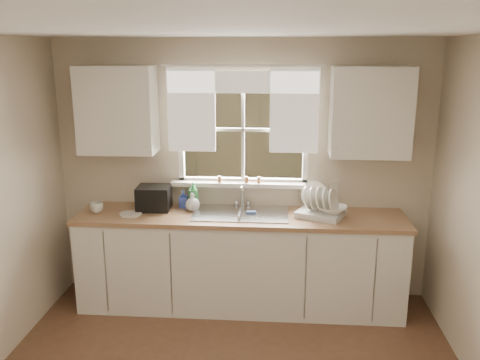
# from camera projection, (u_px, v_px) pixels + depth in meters

# --- Properties ---
(room_walls) EXTENTS (3.62, 4.02, 2.50)m
(room_walls) POSITION_uv_depth(u_px,v_px,m) (217.00, 256.00, 2.92)
(room_walls) COLOR beige
(room_walls) RESTS_ON ground
(ceiling) EXTENTS (3.60, 4.00, 0.02)m
(ceiling) POSITION_uv_depth(u_px,v_px,m) (216.00, 28.00, 2.67)
(ceiling) COLOR silver
(ceiling) RESTS_ON room_walls
(window) EXTENTS (1.38, 0.16, 1.06)m
(window) POSITION_uv_depth(u_px,v_px,m) (243.00, 147.00, 4.85)
(window) COLOR white
(window) RESTS_ON room_walls
(curtains) EXTENTS (1.50, 0.03, 0.81)m
(curtains) POSITION_uv_depth(u_px,v_px,m) (242.00, 100.00, 4.69)
(curtains) COLOR white
(curtains) RESTS_ON room_walls
(base_cabinets) EXTENTS (3.00, 0.62, 0.87)m
(base_cabinets) POSITION_uv_depth(u_px,v_px,m) (240.00, 262.00, 4.81)
(base_cabinets) COLOR silver
(base_cabinets) RESTS_ON ground
(countertop) EXTENTS (3.04, 0.65, 0.04)m
(countertop) POSITION_uv_depth(u_px,v_px,m) (240.00, 217.00, 4.69)
(countertop) COLOR #956E4A
(countertop) RESTS_ON base_cabinets
(upper_cabinet_left) EXTENTS (0.70, 0.33, 0.80)m
(upper_cabinet_left) POSITION_uv_depth(u_px,v_px,m) (117.00, 110.00, 4.68)
(upper_cabinet_left) COLOR silver
(upper_cabinet_left) RESTS_ON room_walls
(upper_cabinet_right) EXTENTS (0.70, 0.33, 0.80)m
(upper_cabinet_right) POSITION_uv_depth(u_px,v_px,m) (370.00, 112.00, 4.51)
(upper_cabinet_right) COLOR silver
(upper_cabinet_right) RESTS_ON room_walls
(wall_outlet) EXTENTS (0.08, 0.01, 0.12)m
(wall_outlet) POSITION_uv_depth(u_px,v_px,m) (334.00, 190.00, 4.87)
(wall_outlet) COLOR beige
(wall_outlet) RESTS_ON room_walls
(sill_jars) EXTENTS (0.42, 0.04, 0.06)m
(sill_jars) POSITION_uv_depth(u_px,v_px,m) (242.00, 180.00, 4.87)
(sill_jars) COLOR brown
(sill_jars) RESTS_ON window
(sink) EXTENTS (0.88, 0.52, 0.40)m
(sink) POSITION_uv_depth(u_px,v_px,m) (241.00, 221.00, 4.74)
(sink) COLOR #B7B7BC
(sink) RESTS_ON countertop
(dish_rack) EXTENTS (0.48, 0.43, 0.30)m
(dish_rack) POSITION_uv_depth(u_px,v_px,m) (320.00, 208.00, 4.62)
(dish_rack) COLOR silver
(dish_rack) RESTS_ON countertop
(bowl) EXTENTS (0.31, 0.31, 0.06)m
(bowl) POSITION_uv_depth(u_px,v_px,m) (333.00, 209.00, 4.57)
(bowl) COLOR white
(bowl) RESTS_ON dish_rack
(soap_bottle_a) EXTENTS (0.14, 0.14, 0.27)m
(soap_bottle_a) POSITION_uv_depth(u_px,v_px,m) (193.00, 195.00, 4.83)
(soap_bottle_a) COLOR #2E8D40
(soap_bottle_a) RESTS_ON countertop
(soap_bottle_b) EXTENTS (0.08, 0.08, 0.17)m
(soap_bottle_b) POSITION_uv_depth(u_px,v_px,m) (184.00, 199.00, 4.89)
(soap_bottle_b) COLOR #324BBC
(soap_bottle_b) RESTS_ON countertop
(soap_bottle_c) EXTENTS (0.15, 0.15, 0.17)m
(soap_bottle_c) POSITION_uv_depth(u_px,v_px,m) (192.00, 202.00, 4.79)
(soap_bottle_c) COLOR beige
(soap_bottle_c) RESTS_ON countertop
(saucer) EXTENTS (0.21, 0.21, 0.01)m
(saucer) POSITION_uv_depth(u_px,v_px,m) (131.00, 214.00, 4.69)
(saucer) COLOR beige
(saucer) RESTS_ON countertop
(cup) EXTENTS (0.13, 0.13, 0.10)m
(cup) POSITION_uv_depth(u_px,v_px,m) (97.00, 208.00, 4.74)
(cup) COLOR beige
(cup) RESTS_ON countertop
(black_appliance) EXTENTS (0.32, 0.28, 0.23)m
(black_appliance) POSITION_uv_depth(u_px,v_px,m) (154.00, 198.00, 4.82)
(black_appliance) COLOR black
(black_appliance) RESTS_ON countertop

